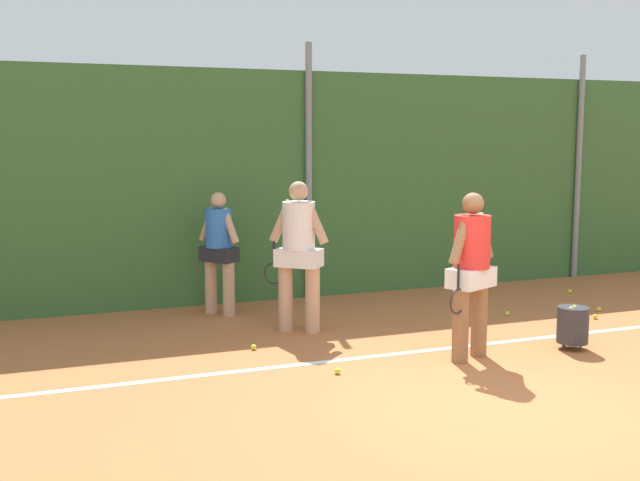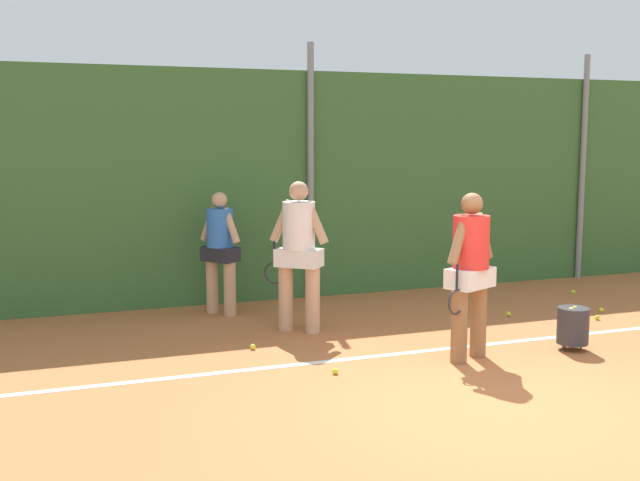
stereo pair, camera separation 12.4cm
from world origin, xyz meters
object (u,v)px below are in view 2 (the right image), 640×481
(tennis_ball_3, at_px, (253,347))
(tennis_ball_4, at_px, (509,314))
(player_backcourt_far, at_px, (220,246))
(tennis_ball_8, at_px, (573,292))
(tennis_ball_7, at_px, (335,371))
(player_midcourt, at_px, (299,248))
(ball_hopper, at_px, (573,325))
(player_foreground_near, at_px, (470,267))
(tennis_ball_6, at_px, (601,310))
(tennis_ball_1, at_px, (313,314))
(tennis_ball_9, at_px, (597,317))

(tennis_ball_3, distance_m, tennis_ball_4, 3.77)
(player_backcourt_far, height_order, tennis_ball_8, player_backcourt_far)
(tennis_ball_3, xyz_separation_m, tennis_ball_7, (0.56, -1.20, 0.00))
(tennis_ball_3, xyz_separation_m, tennis_ball_8, (5.57, 1.37, 0.00))
(player_midcourt, xyz_separation_m, player_backcourt_far, (-0.71, 1.29, -0.11))
(player_midcourt, xyz_separation_m, tennis_ball_7, (-0.22, -1.84, -1.03))
(ball_hopper, bearing_deg, tennis_ball_8, 51.62)
(player_foreground_near, relative_size, tennis_ball_8, 28.05)
(tennis_ball_4, relative_size, tennis_ball_7, 1.00)
(player_backcourt_far, relative_size, tennis_ball_3, 25.79)
(tennis_ball_6, bearing_deg, tennis_ball_4, 170.23)
(player_backcourt_far, bearing_deg, tennis_ball_7, -25.32)
(player_midcourt, bearing_deg, tennis_ball_4, -142.28)
(tennis_ball_1, bearing_deg, tennis_ball_6, -16.37)
(player_midcourt, relative_size, player_backcourt_far, 1.12)
(player_foreground_near, bearing_deg, tennis_ball_7, -24.14)
(player_foreground_near, bearing_deg, tennis_ball_9, 177.63)
(ball_hopper, bearing_deg, player_backcourt_far, 136.46)
(player_backcourt_far, relative_size, tennis_ball_1, 25.79)
(player_foreground_near, bearing_deg, tennis_ball_1, -93.88)
(tennis_ball_3, bearing_deg, ball_hopper, -20.49)
(player_midcourt, distance_m, tennis_ball_3, 1.44)
(player_midcourt, distance_m, tennis_ball_7, 2.12)
(player_foreground_near, height_order, player_midcourt, player_midcourt)
(tennis_ball_7, bearing_deg, player_backcourt_far, 98.79)
(tennis_ball_7, height_order, tennis_ball_9, same)
(player_backcourt_far, distance_m, tennis_ball_1, 1.59)
(player_foreground_near, xyz_separation_m, tennis_ball_9, (2.62, 1.03, -1.00))
(player_midcourt, bearing_deg, tennis_ball_9, -149.51)
(tennis_ball_3, distance_m, tennis_ball_6, 5.12)
(player_backcourt_far, distance_m, tennis_ball_8, 5.60)
(tennis_ball_1, bearing_deg, tennis_ball_8, 0.57)
(player_midcourt, height_order, tennis_ball_3, player_midcourt)
(tennis_ball_1, distance_m, tennis_ball_6, 4.07)
(player_foreground_near, xyz_separation_m, tennis_ball_8, (3.44, 2.58, -1.00))
(player_backcourt_far, xyz_separation_m, tennis_ball_7, (0.48, -3.13, -0.92))
(tennis_ball_1, bearing_deg, tennis_ball_3, -132.49)
(tennis_ball_7, bearing_deg, player_midcourt, 83.13)
(tennis_ball_7, bearing_deg, ball_hopper, -1.78)
(player_backcourt_far, height_order, tennis_ball_4, player_backcourt_far)
(tennis_ball_8, distance_m, tennis_ball_9, 1.75)
(tennis_ball_4, relative_size, tennis_ball_9, 1.00)
(player_foreground_near, relative_size, player_midcourt, 0.97)
(ball_hopper, xyz_separation_m, tennis_ball_9, (1.29, 1.12, -0.26))
(ball_hopper, bearing_deg, tennis_ball_9, 40.89)
(tennis_ball_6, height_order, tennis_ball_7, same)
(player_foreground_near, height_order, tennis_ball_7, player_foreground_near)
(player_backcourt_far, relative_size, tennis_ball_4, 25.79)
(tennis_ball_8, bearing_deg, player_backcourt_far, 174.16)
(tennis_ball_3, relative_size, tennis_ball_9, 1.00)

